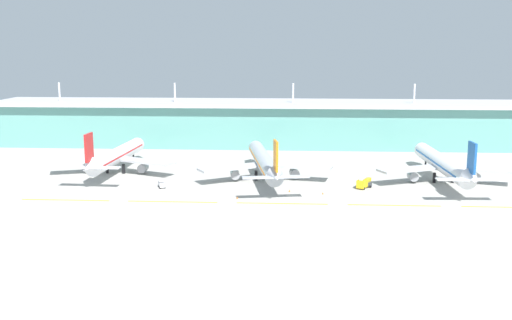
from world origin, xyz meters
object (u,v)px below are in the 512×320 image
object	(u,v)px
fuel_truck	(364,181)
airliner_middle	(264,162)
safety_cone_right_wingtip	(237,198)
safety_cone_nose_front	(323,193)
pushback_tug	(366,184)
airliner_far	(443,164)
baggage_cart	(162,184)
airliner_near	(116,156)
safety_cone_left_wingtip	(289,191)

from	to	relation	value
fuel_truck	airliner_middle	bearing A→B (deg)	161.98
fuel_truck	safety_cone_right_wingtip	bearing A→B (deg)	-157.57
safety_cone_nose_front	fuel_truck	bearing A→B (deg)	34.10
airliner_middle	pushback_tug	world-z (taller)	airliner_middle
airliner_far	baggage_cart	bearing A→B (deg)	-171.23
airliner_middle	safety_cone_nose_front	world-z (taller)	airliner_middle
airliner_far	baggage_cart	size ratio (longest dim) A/B	16.64
airliner_far	fuel_truck	distance (m)	31.32
baggage_cart	safety_cone_nose_front	bearing A→B (deg)	-5.84
baggage_cart	safety_cone_nose_front	distance (m)	54.78
airliner_near	baggage_cart	xyz separation A→B (m)	(22.52, -23.39, -5.18)
airliner_far	safety_cone_nose_front	distance (m)	48.33
airliner_middle	safety_cone_nose_front	distance (m)	29.59
safety_cone_left_wingtip	safety_cone_nose_front	xyz separation A→B (m)	(10.90, -2.52, 0.00)
pushback_tug	safety_cone_right_wingtip	xyz separation A→B (m)	(-42.47, -18.55, -0.75)
fuel_truck	safety_cone_nose_front	size ratio (longest dim) A/B	10.83
airliner_middle	baggage_cart	world-z (taller)	airliner_middle
airliner_far	safety_cone_nose_front	world-z (taller)	airliner_far
airliner_near	safety_cone_left_wingtip	world-z (taller)	airliner_near
airliner_middle	baggage_cart	distance (m)	37.95
safety_cone_left_wingtip	safety_cone_right_wingtip	world-z (taller)	same
airliner_near	safety_cone_nose_front	xyz separation A→B (m)	(77.01, -28.97, -6.10)
airliner_middle	fuel_truck	bearing A→B (deg)	-18.02
airliner_middle	safety_cone_right_wingtip	distance (m)	29.90
fuel_truck	safety_cone_nose_front	bearing A→B (deg)	-145.90
airliner_far	safety_cone_right_wingtip	size ratio (longest dim) A/B	95.51
safety_cone_nose_front	airliner_middle	bearing A→B (deg)	134.02
airliner_near	pushback_tug	bearing A→B (deg)	-11.03
fuel_truck	baggage_cart	distance (m)	68.86
airliner_middle	safety_cone_right_wingtip	world-z (taller)	airliner_middle
safety_cone_right_wingtip	safety_cone_nose_front	bearing A→B (deg)	15.40
pushback_tug	safety_cone_right_wingtip	world-z (taller)	pushback_tug
baggage_cart	safety_cone_left_wingtip	xyz separation A→B (m)	(43.59, -3.06, -0.91)
airliner_near	fuel_truck	bearing A→B (deg)	-11.96
safety_cone_nose_front	safety_cone_right_wingtip	distance (m)	28.39
safety_cone_left_wingtip	safety_cone_nose_front	bearing A→B (deg)	-13.00
airliner_near	airliner_far	distance (m)	120.55
airliner_near	airliner_middle	size ratio (longest dim) A/B	0.90
airliner_near	airliner_far	xyz separation A→B (m)	(120.27, -8.31, 0.01)
pushback_tug	fuel_truck	world-z (taller)	fuel_truck
safety_cone_left_wingtip	baggage_cart	bearing A→B (deg)	175.98
airliner_middle	airliner_far	world-z (taller)	same
airliner_near	safety_cone_right_wingtip	world-z (taller)	airliner_near
safety_cone_nose_front	safety_cone_right_wingtip	bearing A→B (deg)	-164.60
airliner_middle	safety_cone_left_wingtip	xyz separation A→B (m)	(9.22, -18.30, -6.10)
fuel_truck	airliner_far	bearing A→B (deg)	20.79
fuel_truck	baggage_cart	size ratio (longest dim) A/B	1.89
airliner_near	airliner_middle	bearing A→B (deg)	-8.15
fuel_truck	baggage_cart	world-z (taller)	fuel_truck
fuel_truck	safety_cone_right_wingtip	size ratio (longest dim) A/B	10.83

